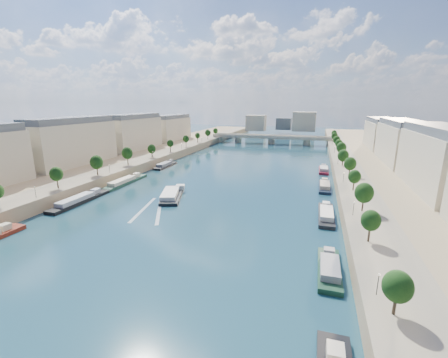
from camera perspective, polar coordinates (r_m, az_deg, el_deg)
The scene contains 17 objects.
ground at distance 156.47m, azimuth 1.69°, elevation 0.44°, with size 700.00×700.00×0.00m, color #0D283A.
quay_left at distance 187.97m, azimuth -19.98°, elevation 2.72°, with size 44.00×520.00×5.00m, color #9E8460.
quay_right at distance 153.75m, azimuth 28.51°, elevation -0.62°, with size 44.00×520.00×5.00m, color #9E8460.
pave_left at distance 178.90m, azimuth -16.20°, elevation 3.30°, with size 14.00×520.00×0.10m, color gray.
pave_right at distance 150.83m, azimuth 23.05°, elevation 0.72°, with size 14.00×520.00×0.10m, color gray.
trees_left at distance 178.56m, azimuth -15.43°, elevation 5.10°, with size 4.80×268.80×8.26m.
trees_right at distance 159.34m, azimuth 22.20°, elevation 3.48°, with size 4.80×268.80×8.26m.
lamps_left at distance 167.78m, azimuth -16.83°, elevation 3.50°, with size 0.36×200.36×4.28m.
lamps_right at distance 154.72m, azimuth 21.33°, elevation 2.25°, with size 0.36×200.36×4.28m.
buildings_left at distance 203.22m, azimuth -21.24°, elevation 7.42°, with size 16.00×226.00×23.20m.
buildings_right at distance 165.81m, azimuth 32.73°, elevation 4.75°, with size 16.00×226.00×23.20m.
skyline at distance 368.49m, azimuth 11.58°, elevation 10.52°, with size 79.00×42.00×22.00m.
bridge at distance 285.28m, azimuth 9.03°, elevation 7.65°, with size 112.00×12.00×8.15m.
tour_barge at distance 125.10m, azimuth -9.86°, elevation -2.94°, with size 14.85×25.94×3.58m.
wake at distance 111.62m, azimuth -13.72°, elevation -5.77°, with size 15.89×25.69×0.04m.
moored_barges_left at distance 129.14m, azimuth -25.69°, elevation -3.66°, with size 5.00×154.99×3.60m.
moored_barges_right at distance 105.58m, azimuth 18.91°, elevation -6.86°, with size 5.00×164.37×3.60m.
Camera 1 is at (40.60, -46.34, 37.69)m, focal length 24.00 mm.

